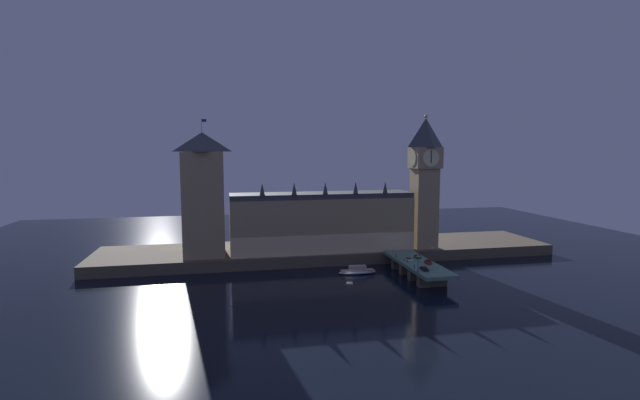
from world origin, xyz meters
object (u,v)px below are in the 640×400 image
victoria_tower (203,194)px  pedestrian_mid_walk (428,258)px  pedestrian_far_rail (396,256)px  boat_upstream (357,271)px  car_northbound_trail (424,269)px  pedestrian_near_rail (414,267)px  street_lamp_near (418,261)px  car_southbound_trail (418,256)px  clock_tower (425,178)px  car_northbound_lead (408,259)px  street_lamp_mid (432,252)px  car_southbound_lead (428,262)px

victoria_tower → pedestrian_mid_walk: 101.81m
pedestrian_far_rail → boat_upstream: size_ratio=0.10×
car_northbound_trail → pedestrian_near_rail: bearing=138.1°
victoria_tower → boat_upstream: 75.79m
pedestrian_far_rail → victoria_tower: bearing=162.1°
victoria_tower → street_lamp_near: 97.52m
car_southbound_trail → pedestrian_far_rail: size_ratio=2.50×
clock_tower → car_northbound_lead: 47.71m
car_northbound_lead → car_southbound_trail: bearing=35.3°
pedestrian_far_rail → car_northbound_lead: bearing=-66.0°
car_northbound_trail → pedestrian_near_rail: (-2.96, 2.65, 0.30)m
pedestrian_far_rail → car_southbound_trail: bearing=-15.5°
clock_tower → street_lamp_mid: (-10.47, -31.90, -28.92)m
car_southbound_lead → car_northbound_lead: bearing=133.0°
car_southbound_lead → clock_tower: bearing=68.8°
victoria_tower → car_northbound_trail: bearing=-30.0°
car_northbound_trail → pedestrian_near_rail: size_ratio=2.61×
car_northbound_lead → street_lamp_near: (-3.36, -17.35, 3.49)m
street_lamp_near → boat_upstream: size_ratio=0.40×
pedestrian_mid_walk → car_northbound_lead: bearing=178.4°
car_northbound_lead → street_lamp_mid: (9.29, -2.63, 3.16)m
car_southbound_trail → car_northbound_lead: bearing=-144.7°
car_southbound_trail → pedestrian_far_rail: pedestrian_far_rail is taller
car_northbound_lead → street_lamp_mid: size_ratio=0.77×
pedestrian_mid_walk → street_lamp_mid: street_lamp_mid is taller
clock_tower → boat_upstream: bearing=-149.8°
car_northbound_lead → victoria_tower: bearing=158.6°
car_southbound_trail → street_lamp_near: (-9.29, -21.54, 3.42)m
car_southbound_lead → boat_upstream: size_ratio=0.24×
pedestrian_mid_walk → clock_tower: bearing=69.8°
car_northbound_lead → pedestrian_near_rail: (-2.96, -13.02, 0.35)m
car_southbound_lead → car_southbound_trail: (0.00, 10.55, -0.05)m
street_lamp_mid → car_northbound_trail: bearing=-125.4°
pedestrian_mid_walk → pedestrian_far_rail: bearing=149.8°
victoria_tower → car_northbound_lead: victoria_tower is taller
car_northbound_trail → car_southbound_lead: size_ratio=1.23×
car_northbound_trail → car_southbound_lead: bearing=57.5°
pedestrian_mid_walk → victoria_tower: bearing=160.4°
car_southbound_trail → pedestrian_near_rail: 19.37m
pedestrian_far_rail → pedestrian_mid_walk: bearing=-30.2°
victoria_tower → boat_upstream: (63.54, -26.88, -31.38)m
car_northbound_trail → boat_upstream: size_ratio=0.29×
pedestrian_mid_walk → pedestrian_far_rail: (-11.85, 6.90, -0.01)m
car_southbound_lead → pedestrian_far_rail: size_ratio=2.38×
car_northbound_lead → car_southbound_lead: car_southbound_lead is taller
victoria_tower → car_northbound_trail: 100.32m
pedestrian_near_rail → street_lamp_near: size_ratio=0.28×
car_northbound_trail → car_southbound_lead: (5.92, 9.31, 0.07)m
car_southbound_lead → boat_upstream: (-26.30, 12.30, -5.54)m
car_northbound_trail → street_lamp_mid: (9.29, 13.04, 3.12)m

